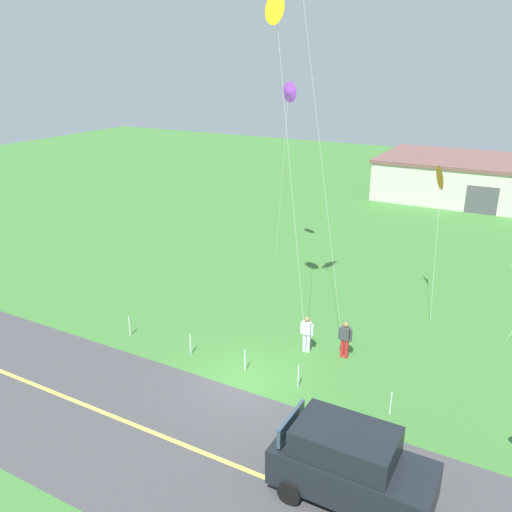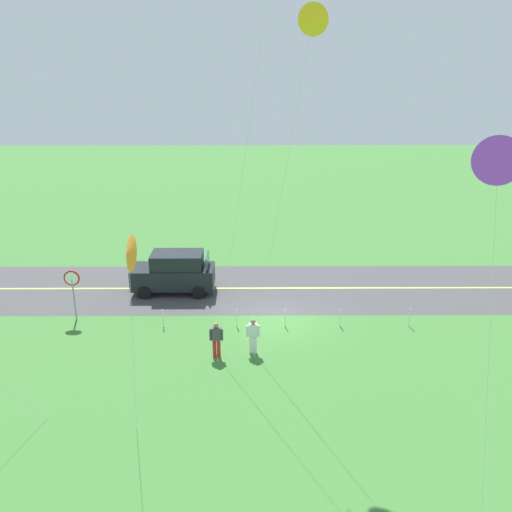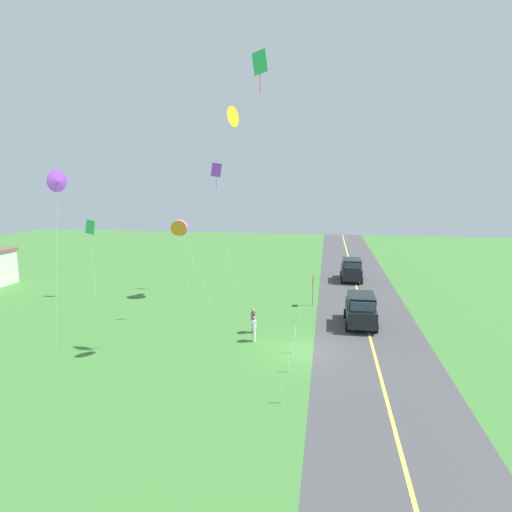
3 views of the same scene
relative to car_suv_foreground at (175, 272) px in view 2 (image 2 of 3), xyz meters
name	(u,v)px [view 2 (image 2 of 3)]	position (x,y,z in m)	size (l,w,h in m)	color
ground_plane	(276,321)	(-5.38, 3.54, -1.20)	(120.00, 120.00, 0.10)	#3D7533
asphalt_road	(273,288)	(-5.38, -0.46, -1.15)	(120.00, 7.00, 0.00)	#424244
road_centre_stripe	(273,288)	(-5.38, -0.46, -1.15)	(120.00, 0.16, 0.00)	#E5E04C
car_suv_foreground	(175,272)	(0.00, 0.00, 0.00)	(4.40, 2.12, 2.24)	black
stop_sign	(73,285)	(4.37, 3.44, 0.65)	(0.76, 0.08, 2.56)	gray
person_adult_near	(216,339)	(-2.70, 7.08, -0.29)	(0.58, 0.22, 1.60)	red
person_adult_companion	(253,335)	(-4.24, 6.75, -0.29)	(0.58, 0.22, 1.60)	silver
kite_blue_mid	(312,22)	(-6.27, 7.58, 12.00)	(2.60, 1.18, 13.78)	silver
kite_green_far	(498,162)	(-9.62, 15.80, 8.64)	(1.38, 0.71, 10.38)	silver
kite_orange_near	(129,254)	(-0.65, 12.76, 5.47)	(0.82, 1.40, 7.19)	silver
fence_post_0	(409,318)	(-11.65, 4.24, -0.70)	(0.05, 0.05, 0.90)	silver
fence_post_1	(340,318)	(-8.37, 4.24, -0.70)	(0.05, 0.05, 0.90)	silver
fence_post_2	(285,318)	(-5.76, 4.24, -0.70)	(0.05, 0.05, 0.90)	silver
fence_post_3	(237,318)	(-3.47, 4.24, -0.70)	(0.05, 0.05, 0.90)	silver
fence_post_4	(163,318)	(0.01, 4.24, -0.70)	(0.05, 0.05, 0.90)	silver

